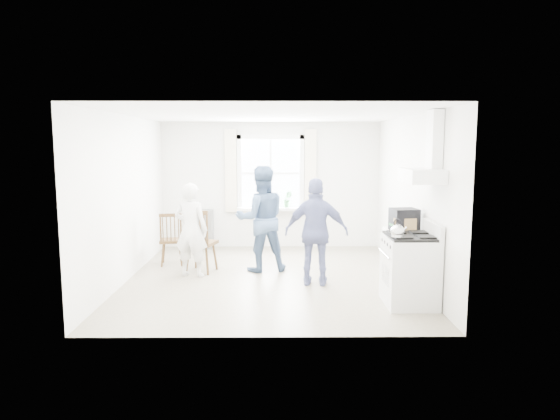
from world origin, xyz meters
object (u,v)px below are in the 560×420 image
Objects in this scene: gas_stove at (410,269)px; person_left at (191,230)px; stereo_stack at (404,220)px; person_mid at (261,219)px; windsor_chair_a at (171,233)px; low_cabinet at (402,260)px; person_right at (316,232)px; windsor_chair_b at (198,234)px.

person_left is (-3.18, 1.48, 0.28)m from gas_stove.
stereo_stack is 0.23× the size of person_mid.
person_left reaches higher than gas_stove.
windsor_chair_a is 0.86m from person_left.
stereo_stack is 0.43× the size of windsor_chair_a.
gas_stove is 1.24× the size of low_cabinet.
person_right reaches higher than stereo_stack.
stereo_stack is at bearing -18.04° from windsor_chair_b.
person_mid is at bearing -11.90° from windsor_chair_a.
stereo_stack is 4.05m from windsor_chair_a.
gas_stove is 0.86m from stereo_stack.
stereo_stack is at bearing 179.84° from person_left.
windsor_chair_b is at bearing -42.65° from windsor_chair_a.
windsor_chair_a is (-3.72, 1.54, -0.48)m from stereo_stack.
stereo_stack reaches higher than gas_stove.
person_mid is at bearing 9.47° from windsor_chair_b.
person_mid is (1.60, -0.34, 0.31)m from windsor_chair_a.
low_cabinet is 3.31m from windsor_chair_b.
stereo_stack is (0.06, 0.63, 0.58)m from gas_stove.
person_right is at bearing 141.18° from gas_stove.
person_mid is (1.13, 0.35, 0.13)m from person_left.
stereo_stack is 2.44m from person_mid.
person_right is (1.91, -0.71, 0.16)m from windsor_chair_b.
person_right is (2.00, -0.53, 0.05)m from person_left.
person_left is at bearing -7.64° from person_right.
low_cabinet is 0.59× the size of person_left.
windsor_chair_b is at bearing 163.16° from low_cabinet.
gas_stove is at bearing -28.17° from windsor_chair_b.
stereo_stack is 3.35m from windsor_chair_b.
gas_stove is at bearing 125.98° from person_mid.
low_cabinet is at bearing 84.32° from gas_stove.
low_cabinet is (0.07, 0.70, -0.03)m from gas_stove.
low_cabinet is 2.44m from person_mid.
stereo_stack is at bearing 138.11° from person_mid.
gas_stove is 0.63× the size of person_mid.
person_left reaches higher than windsor_chair_b.
windsor_chair_a is 0.76m from windsor_chair_b.
windsor_chair_a reaches higher than low_cabinet.
windsor_chair_b is at bearing -100.35° from person_left.
low_cabinet is 1.33m from person_right.
person_right is at bearing 168.61° from low_cabinet.
windsor_chair_a is at bearing -24.13° from person_mid.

